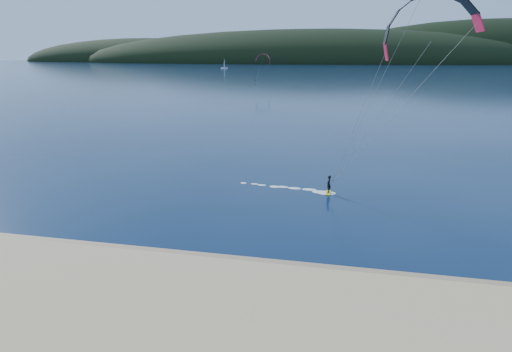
{
  "coord_description": "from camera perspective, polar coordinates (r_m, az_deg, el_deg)",
  "views": [
    {
      "loc": [
        9.88,
        -20.9,
        14.3
      ],
      "look_at": [
        3.56,
        10.0,
        5.0
      ],
      "focal_mm": 29.06,
      "sensor_mm": 36.0,
      "label": 1
    }
  ],
  "objects": [
    {
      "name": "sailboat",
      "position": [
        445.44,
        -4.38,
        14.65
      ],
      "size": [
        7.21,
        4.64,
        10.26
      ],
      "color": "white",
      "rests_on": "ground"
    },
    {
      "name": "kitesurfer_near",
      "position": [
        38.88,
        22.25,
        16.01
      ],
      "size": [
        22.66,
        7.6,
        18.43
      ],
      "color": "yellow",
      "rests_on": "ground"
    },
    {
      "name": "kitesurfer_far",
      "position": [
        216.71,
        0.94,
        15.48
      ],
      "size": [
        9.95,
        7.86,
        13.57
      ],
      "color": "yellow",
      "rests_on": "ground"
    },
    {
      "name": "ground",
      "position": [
        27.19,
        -12.12,
        -15.72
      ],
      "size": [
        1800.0,
        1800.0,
        0.0
      ],
      "primitive_type": "plane",
      "color": "#071A37",
      "rests_on": "ground"
    },
    {
      "name": "headland",
      "position": [
        766.38,
        11.25,
        15.07
      ],
      "size": [
        1200.0,
        310.0,
        140.0
      ],
      "color": "black",
      "rests_on": "ground"
    },
    {
      "name": "wet_sand",
      "position": [
        30.76,
        -8.76,
        -11.38
      ],
      "size": [
        220.0,
        2.5,
        0.1
      ],
      "color": "#977A58",
      "rests_on": "ground"
    }
  ]
}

